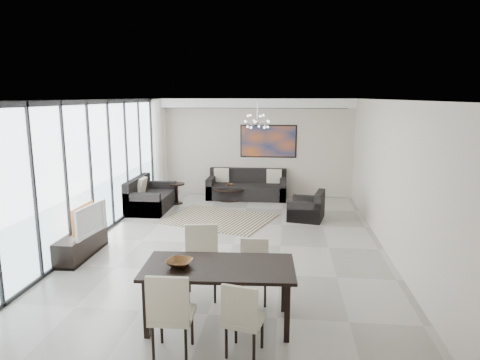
# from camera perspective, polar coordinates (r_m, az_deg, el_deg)

# --- Properties ---
(room_shell) EXTENTS (6.00, 9.00, 2.90)m
(room_shell) POSITION_cam_1_polar(r_m,az_deg,el_deg) (8.40, 2.20, 0.70)
(room_shell) COLOR #A8A39B
(room_shell) RESTS_ON ground
(window_wall) EXTENTS (0.37, 8.95, 2.90)m
(window_wall) POSITION_cam_1_polar(r_m,az_deg,el_deg) (9.24, -18.79, 1.18)
(window_wall) COLOR silver
(window_wall) RESTS_ON floor
(soffit) EXTENTS (5.98, 0.40, 0.26)m
(soffit) POSITION_cam_1_polar(r_m,az_deg,el_deg) (12.59, 1.52, 10.21)
(soffit) COLOR white
(soffit) RESTS_ON room_shell
(painting) EXTENTS (1.68, 0.04, 0.98)m
(painting) POSITION_cam_1_polar(r_m,az_deg,el_deg) (12.79, 3.80, 5.17)
(painting) COLOR #C1551A
(painting) RESTS_ON room_shell
(chandelier) EXTENTS (0.66, 0.66, 0.71)m
(chandelier) POSITION_cam_1_polar(r_m,az_deg,el_deg) (10.79, 2.32, 7.82)
(chandelier) COLOR silver
(chandelier) RESTS_ON room_shell
(rug) EXTENTS (2.98, 2.62, 0.01)m
(rug) POSITION_cam_1_polar(r_m,az_deg,el_deg) (10.56, -2.91, -5.19)
(rug) COLOR black
(rug) RESTS_ON floor
(coffee_table) EXTENTS (1.04, 1.04, 0.36)m
(coffee_table) POSITION_cam_1_polar(r_m,az_deg,el_deg) (12.46, -1.43, -1.70)
(coffee_table) COLOR black
(coffee_table) RESTS_ON floor
(bowl_coffee) EXTENTS (0.30, 0.30, 0.08)m
(bowl_coffee) POSITION_cam_1_polar(r_m,az_deg,el_deg) (12.47, -1.37, -0.76)
(bowl_coffee) COLOR brown
(bowl_coffee) RESTS_ON coffee_table
(sofa_main) EXTENTS (2.31, 0.95, 0.84)m
(sofa_main) POSITION_cam_1_polar(r_m,az_deg,el_deg) (12.65, 0.95, -1.13)
(sofa_main) COLOR black
(sofa_main) RESTS_ON floor
(loveseat) EXTENTS (0.95, 1.69, 0.85)m
(loveseat) POSITION_cam_1_polar(r_m,az_deg,el_deg) (11.61, -11.97, -2.48)
(loveseat) COLOR black
(loveseat) RESTS_ON floor
(armchair) EXTENTS (0.95, 0.99, 0.71)m
(armchair) POSITION_cam_1_polar(r_m,az_deg,el_deg) (10.59, 9.00, -3.94)
(armchair) COLOR black
(armchair) RESTS_ON floor
(side_table) EXTENTS (0.43, 0.43, 0.58)m
(side_table) POSITION_cam_1_polar(r_m,az_deg,el_deg) (12.07, -8.39, -1.32)
(side_table) COLOR black
(side_table) RESTS_ON floor
(tv_console) EXTENTS (0.41, 1.45, 0.45)m
(tv_console) POSITION_cam_1_polar(r_m,az_deg,el_deg) (8.66, -20.36, -8.05)
(tv_console) COLOR black
(tv_console) RESTS_ON floor
(television) EXTENTS (0.23, 0.98, 0.56)m
(television) POSITION_cam_1_polar(r_m,az_deg,el_deg) (8.39, -19.79, -4.99)
(television) COLOR gray
(television) RESTS_ON tv_console
(dining_table) EXTENTS (2.00, 1.09, 0.81)m
(dining_table) POSITION_cam_1_polar(r_m,az_deg,el_deg) (5.67, -2.83, -12.14)
(dining_table) COLOR black
(dining_table) RESTS_ON floor
(dining_chair_sw) EXTENTS (0.49, 0.49, 1.04)m
(dining_chair_sw) POSITION_cam_1_polar(r_m,az_deg,el_deg) (5.10, -9.30, -16.69)
(dining_chair_sw) COLOR beige
(dining_chair_sw) RESTS_ON floor
(dining_chair_se) EXTENTS (0.50, 0.50, 0.92)m
(dining_chair_se) POSITION_cam_1_polar(r_m,az_deg,el_deg) (5.08, 0.30, -17.60)
(dining_chair_se) COLOR beige
(dining_chair_se) RESTS_ON floor
(dining_chair_nw) EXTENTS (0.57, 0.57, 1.07)m
(dining_chair_nw) POSITION_cam_1_polar(r_m,az_deg,el_deg) (6.52, -5.15, -10.02)
(dining_chair_nw) COLOR beige
(dining_chair_nw) RESTS_ON floor
(dining_chair_ne) EXTENTS (0.44, 0.44, 0.90)m
(dining_chair_ne) POSITION_cam_1_polar(r_m,az_deg,el_deg) (6.40, 1.91, -11.38)
(dining_chair_ne) COLOR beige
(dining_chair_ne) RESTS_ON floor
(bowl_dining) EXTENTS (0.39, 0.39, 0.08)m
(bowl_dining) POSITION_cam_1_polar(r_m,az_deg,el_deg) (5.66, -8.09, -10.89)
(bowl_dining) COLOR brown
(bowl_dining) RESTS_ON dining_table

